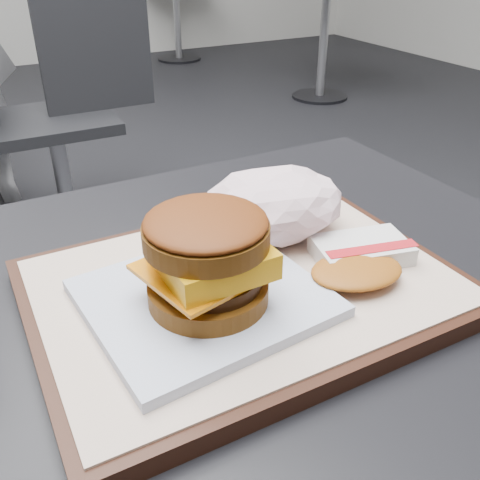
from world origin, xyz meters
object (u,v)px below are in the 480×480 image
object	(u,v)px
customer_table	(208,437)
crumpled_wrapper	(275,204)
serving_tray	(245,288)
breakfast_sandwich	(207,268)
hash_brown	(359,259)
neighbor_chair	(69,105)

from	to	relation	value
customer_table	crumpled_wrapper	size ratio (longest dim) A/B	5.36
serving_tray	breakfast_sandwich	size ratio (longest dim) A/B	1.86
customer_table	serving_tray	bearing A→B (deg)	-17.59
hash_brown	crumpled_wrapper	size ratio (longest dim) A/B	0.86
crumpled_wrapper	neighbor_chair	xyz separation A→B (m)	(0.10, 1.58, -0.31)
serving_tray	hash_brown	xyz separation A→B (m)	(0.10, -0.03, 0.02)
crumpled_wrapper	breakfast_sandwich	bearing A→B (deg)	-144.21
crumpled_wrapper	customer_table	bearing A→B (deg)	-155.07
customer_table	serving_tray	xyz separation A→B (m)	(0.04, -0.01, 0.20)
serving_tray	neighbor_chair	distance (m)	1.68
breakfast_sandwich	neighbor_chair	bearing A→B (deg)	82.64
breakfast_sandwich	crumpled_wrapper	bearing A→B (deg)	35.79
hash_brown	neighbor_chair	bearing A→B (deg)	87.80
customer_table	serving_tray	world-z (taller)	serving_tray
crumpled_wrapper	neighbor_chair	bearing A→B (deg)	86.43
breakfast_sandwich	neighbor_chair	distance (m)	1.71
customer_table	neighbor_chair	size ratio (longest dim) A/B	0.91
customer_table	breakfast_sandwich	size ratio (longest dim) A/B	3.92
neighbor_chair	hash_brown	bearing A→B (deg)	-92.20
neighbor_chair	crumpled_wrapper	bearing A→B (deg)	-93.57
hash_brown	crumpled_wrapper	bearing A→B (deg)	109.40
customer_table	hash_brown	xyz separation A→B (m)	(0.14, -0.05, 0.22)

